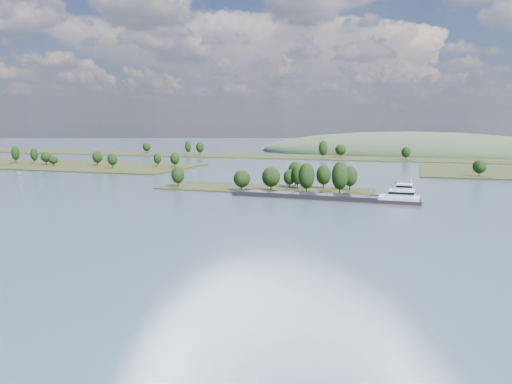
% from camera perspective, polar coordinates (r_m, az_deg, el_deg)
% --- Properties ---
extents(ground, '(1800.00, 1800.00, 0.00)m').
position_cam_1_polar(ground, '(178.28, -4.73, -2.17)').
color(ground, '#3B5167').
rests_on(ground, ground).
extents(tree_island, '(100.00, 30.85, 15.50)m').
position_cam_1_polar(tree_island, '(230.05, 2.75, 1.18)').
color(tree_island, '#252C13').
rests_on(tree_island, ground).
extents(left_bank, '(300.00, 80.00, 14.91)m').
position_cam_1_polar(left_bank, '(424.91, -26.61, 3.01)').
color(left_bank, '#252C13').
rests_on(left_bank, ground).
extents(back_shoreline, '(900.00, 60.00, 16.59)m').
position_cam_1_polar(back_shoreline, '(446.65, 10.27, 3.92)').
color(back_shoreline, '#252C13').
rests_on(back_shoreline, ground).
extents(hill_west, '(320.00, 160.00, 44.00)m').
position_cam_1_polar(hill_west, '(542.90, 17.10, 4.31)').
color(hill_west, '#334630').
rests_on(hill_west, ground).
extents(cargo_barge, '(78.09, 12.79, 10.52)m').
position_cam_1_polar(cargo_barge, '(205.69, 9.19, -0.51)').
color(cargo_barge, black).
rests_on(cargo_barge, ground).
extents(motorboat, '(5.80, 4.68, 2.14)m').
position_cam_1_polar(motorboat, '(330.55, -25.37, 1.95)').
color(motorboat, white).
rests_on(motorboat, ground).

